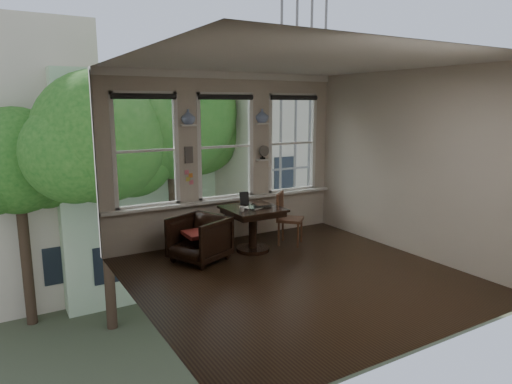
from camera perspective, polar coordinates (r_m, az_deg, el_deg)
ground at (r=6.72m, az=5.04°, el=-10.46°), size 4.50×4.50×0.00m
ceiling at (r=6.29m, az=5.51°, el=15.92°), size 4.50×4.50×0.00m
wall_back at (r=8.25m, az=-3.93°, el=4.30°), size 4.50×0.00×4.50m
wall_front at (r=4.73m, az=21.41°, el=-1.37°), size 4.50×0.00×4.50m
wall_left at (r=5.36m, az=-14.67°, el=0.39°), size 0.00×4.50×4.50m
wall_right at (r=7.86m, az=18.73°, el=3.42°), size 0.00×4.50×4.50m
window_left at (r=7.69m, az=-13.68°, el=5.04°), size 1.10×0.12×1.90m
window_center at (r=8.23m, az=-3.94°, el=5.68°), size 1.10×0.12×1.90m
window_right at (r=8.97m, az=4.41°, el=6.10°), size 1.10×0.12×1.90m
shelf_left at (r=7.81m, az=-8.45°, el=8.25°), size 0.26×0.16×0.03m
shelf_right at (r=8.47m, az=0.77°, el=8.56°), size 0.26×0.16×0.03m
intercom at (r=7.88m, az=-8.44°, el=4.63°), size 0.14×0.06×0.28m
sticky_notes at (r=7.93m, az=-8.38°, el=2.11°), size 0.16×0.01×0.24m
desk_fan at (r=8.49m, az=0.83°, el=4.71°), size 0.20×0.20×0.24m
vase_left at (r=7.81m, az=-8.48°, el=9.27°), size 0.24×0.24×0.25m
vase_right at (r=8.46m, az=0.77°, el=9.50°), size 0.24×0.24×0.25m
table at (r=7.70m, az=-0.40°, el=-4.69°), size 0.90×0.90×0.75m
armchair_left at (r=7.27m, az=-7.08°, el=-5.83°), size 1.04×1.03×0.73m
cushion_red at (r=7.24m, az=-7.10°, el=-5.17°), size 0.45×0.45×0.06m
side_chair_right at (r=8.07m, az=4.32°, el=-3.37°), size 0.59×0.59×0.92m
laptop at (r=7.56m, az=0.99°, el=-1.96°), size 0.34×0.26×0.02m
mug at (r=7.34m, az=-1.75°, el=-2.12°), size 0.10×0.10×0.08m
drinking_glass at (r=7.43m, az=-0.48°, el=-1.89°), size 0.14×0.14×0.10m
tablet at (r=7.83m, az=-1.47°, el=-0.78°), size 0.17×0.11×0.22m
papers at (r=7.60m, az=-0.44°, el=-1.97°), size 0.30×0.35×0.00m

